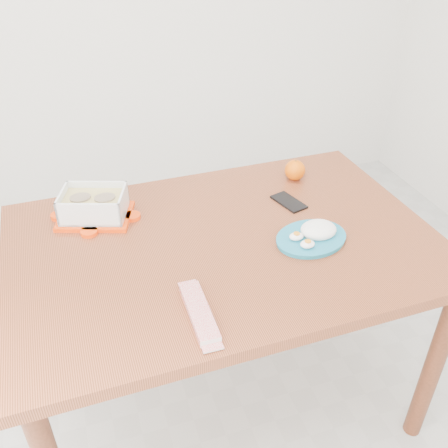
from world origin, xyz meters
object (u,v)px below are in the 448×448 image
object	(u,v)px
food_container	(94,205)
rice_plate	(314,234)
orange_fruit	(295,170)
smartphone	(289,202)
dining_table	(224,262)

from	to	relation	value
food_container	rice_plate	xyz separation A→B (m)	(0.63, -0.33, -0.03)
orange_fruit	smartphone	distance (m)	0.18
orange_fruit	rice_plate	distance (m)	0.39
dining_table	orange_fruit	xyz separation A→B (m)	(0.37, 0.29, 0.13)
food_container	smartphone	xyz separation A→B (m)	(0.65, -0.11, -0.05)
dining_table	orange_fruit	bearing A→B (deg)	36.54
smartphone	food_container	bearing A→B (deg)	153.85
dining_table	food_container	size ratio (longest dim) A/B	4.85
dining_table	rice_plate	world-z (taller)	rice_plate
orange_fruit	rice_plate	bearing A→B (deg)	-105.88
food_container	smartphone	world-z (taller)	food_container
food_container	orange_fruit	bearing A→B (deg)	21.51
dining_table	food_container	bearing A→B (deg)	144.39
smartphone	dining_table	bearing A→B (deg)	-170.21
rice_plate	dining_table	bearing A→B (deg)	149.76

